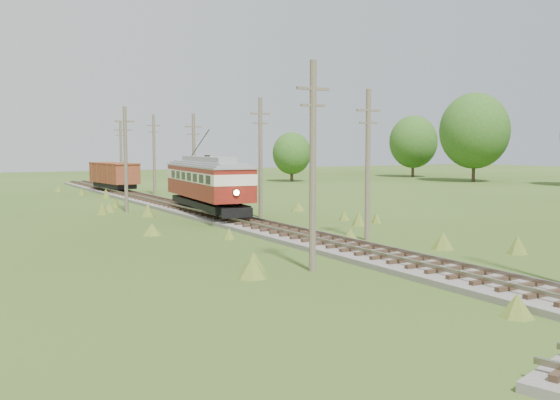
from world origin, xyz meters
TOP-DOWN VIEW (x-y plane):
  - railbed_main at (0.00, 34.00)m, footprint 3.60×96.00m
  - streetcar at (-0.00, 33.62)m, footprint 4.44×13.48m
  - gondola at (0.00, 61.29)m, footprint 3.80×9.14m
  - gravel_pile at (4.43, 46.91)m, footprint 3.27×3.47m
  - utility_pole_r_2 at (3.30, 18.00)m, footprint 1.60×0.30m
  - utility_pole_r_3 at (3.20, 31.00)m, footprint 1.60×0.30m
  - utility_pole_r_4 at (3.00, 44.00)m, footprint 1.60×0.30m
  - utility_pole_r_5 at (3.40, 57.00)m, footprint 1.60×0.30m
  - utility_pole_r_6 at (3.20, 70.00)m, footprint 1.60×0.30m
  - utility_pole_l_a at (-4.20, 12.00)m, footprint 1.60×0.30m
  - utility_pole_l_b at (-4.50, 40.00)m, footprint 1.60×0.30m
  - tree_right_4 at (54.00, 58.00)m, footprint 10.50×10.50m
  - tree_right_5 at (56.00, 74.00)m, footprint 8.40×8.40m
  - tree_mid_b at (30.00, 72.00)m, footprint 5.88×5.88m

SIDE VIEW (x-z plane):
  - railbed_main at x=0.00m, z-range -0.09..0.48m
  - gravel_pile at x=4.43m, z-range -0.04..1.15m
  - gondola at x=0.00m, z-range 0.68..3.63m
  - streetcar at x=0.00m, z-range -0.26..5.85m
  - utility_pole_r_4 at x=3.00m, z-range 0.12..8.52m
  - tree_mid_b at x=30.00m, z-range 0.54..8.12m
  - utility_pole_r_2 at x=3.30m, z-range 0.12..8.72m
  - utility_pole_l_b at x=-4.50m, z-range 0.12..8.72m
  - utility_pole_r_6 at x=3.20m, z-range 0.12..8.82m
  - utility_pole_r_5 at x=3.40m, z-range 0.13..9.03m
  - utility_pole_r_3 at x=3.20m, z-range 0.13..9.13m
  - utility_pole_l_a at x=-4.20m, z-range 0.13..9.13m
  - tree_right_5 at x=56.00m, z-range 0.78..11.60m
  - tree_right_4 at x=54.00m, z-range 0.98..14.51m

